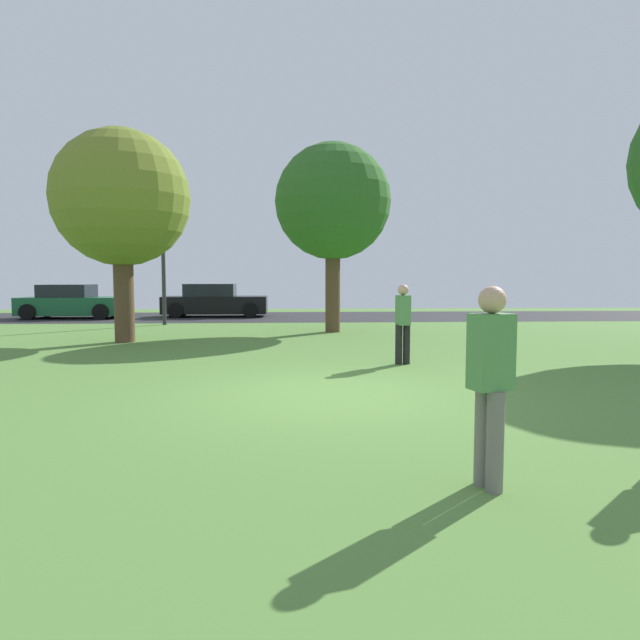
% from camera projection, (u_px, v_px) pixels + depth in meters
% --- Properties ---
extents(ground_plane, '(44.00, 44.00, 0.00)m').
position_uv_depth(ground_plane, '(329.00, 394.00, 8.18)').
color(ground_plane, '#547F38').
extents(road_strip, '(44.00, 6.40, 0.01)m').
position_uv_depth(road_strip, '(302.00, 317.00, 24.11)').
color(road_strip, '#28282B').
rests_on(road_strip, ground_plane).
extents(maple_tree_far, '(3.58, 3.58, 5.83)m').
position_uv_depth(maple_tree_far, '(333.00, 203.00, 17.12)').
color(maple_tree_far, brown).
rests_on(maple_tree_far, ground_plane).
extents(oak_tree_center, '(3.54, 3.54, 5.55)m').
position_uv_depth(oak_tree_center, '(121.00, 199.00, 14.43)').
color(oak_tree_center, brown).
rests_on(oak_tree_center, ground_plane).
extents(person_catcher, '(0.37, 0.30, 1.65)m').
position_uv_depth(person_catcher, '(490.00, 378.00, 4.46)').
color(person_catcher, slate).
rests_on(person_catcher, ground_plane).
extents(person_bystander, '(0.30, 0.34, 1.57)m').
position_uv_depth(person_bystander, '(403.00, 321.00, 10.92)').
color(person_bystander, black).
rests_on(person_bystander, ground_plane).
extents(parked_car_green, '(4.09, 2.06, 1.41)m').
position_uv_depth(parked_car_green, '(72.00, 303.00, 23.14)').
color(parked_car_green, '#195633').
rests_on(parked_car_green, ground_plane).
extents(parked_car_black, '(4.42, 1.92, 1.42)m').
position_uv_depth(parked_car_black, '(214.00, 302.00, 24.06)').
color(parked_car_black, black).
rests_on(parked_car_black, ground_plane).
extents(street_lamp_post, '(0.14, 0.14, 4.50)m').
position_uv_depth(street_lamp_post, '(163.00, 262.00, 19.86)').
color(street_lamp_post, '#2D2D33').
rests_on(street_lamp_post, ground_plane).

